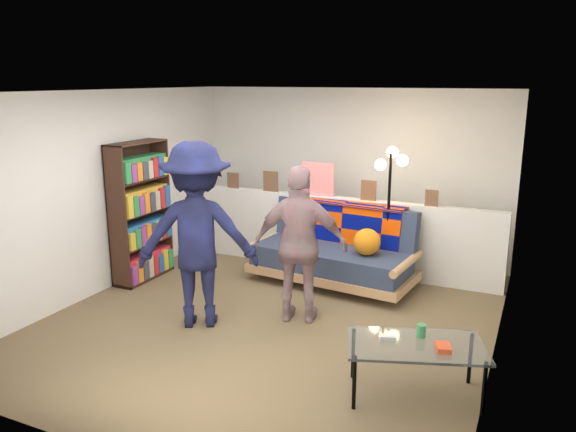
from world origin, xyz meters
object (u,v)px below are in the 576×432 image
object	(u,v)px
futon_sofa	(336,251)
floor_lamp	(390,189)
bookshelf	(141,216)
person_right	(301,245)
person_left	(197,235)
coffee_table	(417,347)

from	to	relation	value
futon_sofa	floor_lamp	world-z (taller)	floor_lamp
bookshelf	person_right	world-z (taller)	bookshelf
floor_lamp	person_left	world-z (taller)	person_left
floor_lamp	person_left	xyz separation A→B (m)	(-1.49, -1.93, -0.26)
futon_sofa	floor_lamp	xyz separation A→B (m)	(0.61, 0.19, 0.82)
futon_sofa	coffee_table	bearing A→B (deg)	-55.90
person_left	person_right	distance (m)	1.07
futon_sofa	person_right	size ratio (longest dim) A/B	1.27
futon_sofa	bookshelf	bearing A→B (deg)	-159.02
futon_sofa	person_right	world-z (taller)	person_right
coffee_table	person_right	bearing A→B (deg)	146.10
futon_sofa	coffee_table	size ratio (longest dim) A/B	1.73
coffee_table	person_left	distance (m)	2.48
bookshelf	person_left	distance (m)	1.67
futon_sofa	coffee_table	world-z (taller)	futon_sofa
bookshelf	person_right	distance (m)	2.39
person_right	futon_sofa	bearing A→B (deg)	-101.84
coffee_table	person_left	world-z (taller)	person_left
bookshelf	floor_lamp	xyz separation A→B (m)	(2.93, 1.08, 0.40)
futon_sofa	person_right	distance (m)	1.31
coffee_table	futon_sofa	bearing A→B (deg)	124.10
bookshelf	coffee_table	distance (m)	4.05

